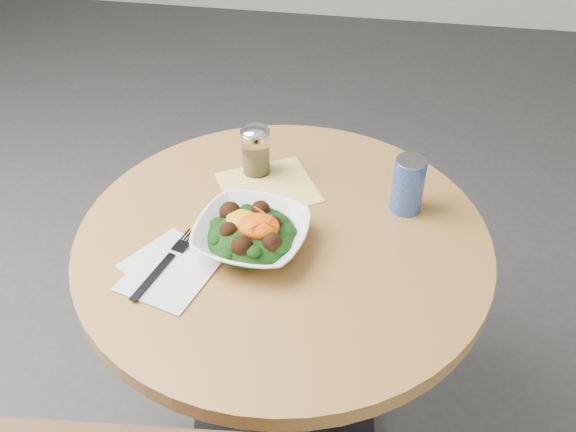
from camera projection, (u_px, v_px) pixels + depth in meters
The scene contains 8 objects.
ground at pixel (284, 427), 1.87m from camera, with size 6.00×6.00×0.00m, color #323234.
table at pixel (283, 298), 1.52m from camera, with size 0.90×0.90×0.75m.
cloth_napkin at pixel (268, 187), 1.52m from camera, with size 0.21×0.19×0.00m, color yellow.
paper_napkins at pixel (169, 270), 1.30m from camera, with size 0.22×0.25×0.00m.
salad_bowl at pixel (252, 234), 1.34m from camera, with size 0.27×0.27×0.09m.
fork at pixel (167, 261), 1.32m from camera, with size 0.08×0.22×0.00m.
spice_shaker at pixel (256, 150), 1.53m from camera, with size 0.07×0.07×0.13m.
beverage_can at pixel (408, 185), 1.42m from camera, with size 0.07×0.07×0.14m.
Camera 1 is at (0.18, -1.02, 1.67)m, focal length 40.00 mm.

